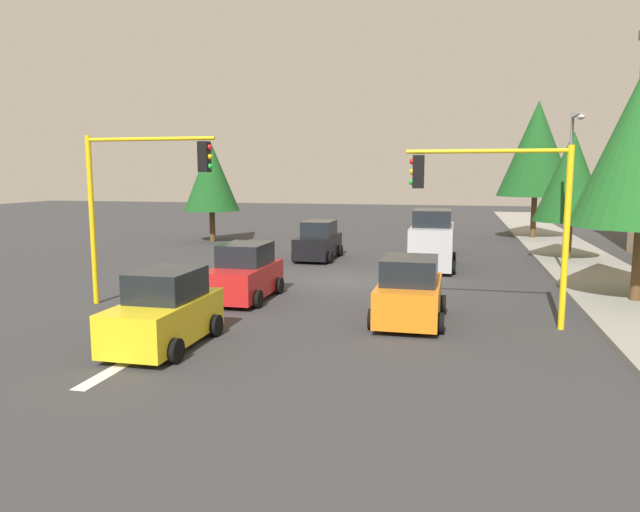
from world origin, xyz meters
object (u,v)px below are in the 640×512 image
at_px(street_lamp_curbside, 571,175).
at_px(car_yellow, 165,312).
at_px(traffic_signal_near_right, 139,186).
at_px(car_white, 434,237).
at_px(tree_opposite_side, 211,176).
at_px(tree_roadside_mid, 572,177).
at_px(car_red, 244,274).
at_px(car_black, 318,242).
at_px(car_orange, 410,292).
at_px(delivery_van_silver, 432,241).
at_px(tree_roadside_far, 537,149).
at_px(traffic_signal_near_left, 498,199).

distance_m(street_lamp_curbside, car_yellow, 18.48).
bearing_deg(traffic_signal_near_right, car_white, 150.46).
relative_size(street_lamp_curbside, tree_opposite_side, 1.08).
relative_size(tree_roadside_mid, car_yellow, 1.69).
distance_m(car_red, car_black, 10.16).
relative_size(car_black, car_white, 1.16).
height_order(tree_roadside_mid, car_orange, tree_roadside_mid).
xyz_separation_m(car_orange, car_white, (-15.97, 0.11, -0.00)).
height_order(delivery_van_silver, car_red, delivery_van_silver).
xyz_separation_m(delivery_van_silver, car_orange, (10.30, -0.22, -0.38)).
xyz_separation_m(tree_roadside_far, delivery_van_silver, (13.79, -6.10, -4.74)).
bearing_deg(car_yellow, tree_roadside_mid, 144.80).
xyz_separation_m(street_lamp_curbside, car_black, (-2.36, -11.68, -3.45)).
xyz_separation_m(traffic_signal_near_left, car_yellow, (4.06, -8.36, -2.81)).
relative_size(delivery_van_silver, car_red, 1.23).
height_order(traffic_signal_near_right, car_black, traffic_signal_near_right).
bearing_deg(car_yellow, traffic_signal_near_left, 115.91).
relative_size(car_red, car_yellow, 1.02).
relative_size(tree_roadside_far, tree_roadside_mid, 1.41).
xyz_separation_m(tree_roadside_far, car_orange, (24.10, -6.31, -5.12)).
bearing_deg(tree_roadside_far, delivery_van_silver, -23.84).
bearing_deg(tree_roadside_far, car_white, -37.34).
distance_m(delivery_van_silver, car_white, 5.68).
height_order(traffic_signal_near_left, tree_roadside_far, tree_roadside_far).
distance_m(delivery_van_silver, car_black, 6.15).
xyz_separation_m(street_lamp_curbside, car_yellow, (13.67, -11.94, -3.45)).
bearing_deg(tree_opposite_side, delivery_van_silver, 61.58).
bearing_deg(street_lamp_curbside, car_white, -136.68).
relative_size(traffic_signal_near_right, car_orange, 1.46).
xyz_separation_m(tree_opposite_side, car_red, (16.18, 8.23, -3.34)).
relative_size(tree_opposite_side, car_red, 1.66).
distance_m(delivery_van_silver, car_yellow, 15.54).
bearing_deg(car_white, car_red, -23.34).
height_order(tree_opposite_side, car_yellow, tree_opposite_side).
height_order(traffic_signal_near_left, tree_roadside_mid, tree_roadside_mid).
bearing_deg(street_lamp_curbside, traffic_signal_near_right, -57.17).
distance_m(street_lamp_curbside, car_white, 9.27).
bearing_deg(street_lamp_curbside, car_orange, -31.78).
relative_size(tree_roadside_mid, car_black, 1.55).
xyz_separation_m(tree_roadside_mid, car_white, (-1.87, -6.70, -3.35)).
relative_size(street_lamp_curbside, delivery_van_silver, 1.46).
bearing_deg(traffic_signal_near_left, car_yellow, -64.09).
distance_m(car_orange, car_white, 15.97).
xyz_separation_m(traffic_signal_near_right, car_yellow, (4.06, 2.95, -3.12)).
bearing_deg(car_red, traffic_signal_near_right, -58.22).
xyz_separation_m(car_orange, car_black, (-12.07, -5.66, 0.00)).
height_order(traffic_signal_near_right, car_white, traffic_signal_near_right).
xyz_separation_m(car_orange, car_red, (-1.92, -5.95, -0.00)).
bearing_deg(delivery_van_silver, car_red, -36.33).
height_order(traffic_signal_near_left, tree_opposite_side, tree_opposite_side).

